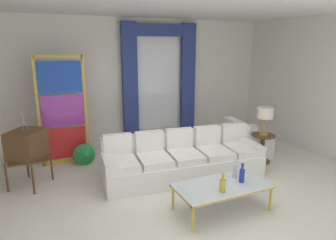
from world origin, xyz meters
name	(u,v)px	position (x,y,z in m)	size (l,w,h in m)	color
ground_plane	(186,195)	(0.00, 0.00, 0.00)	(16.00, 16.00, 0.00)	silver
wall_rear	(128,82)	(0.00, 3.06, 1.50)	(8.00, 0.12, 3.00)	white
wall_right	(324,87)	(3.66, 0.60, 1.50)	(0.12, 7.00, 3.00)	white
ceiling_slab	(166,5)	(0.00, 0.80, 3.02)	(8.00, 7.60, 0.04)	white
curtained_window	(160,72)	(0.76, 2.89, 1.74)	(2.00, 0.17, 2.70)	white
couch_white_long	(182,160)	(0.29, 0.73, 0.31)	(2.99, 1.21, 0.86)	white
coffee_table	(222,187)	(0.27, -0.62, 0.38)	(1.38, 0.69, 0.41)	silver
bottle_blue_decanter	(223,184)	(0.14, -0.81, 0.52)	(0.08, 0.08, 0.29)	gold
bottle_crystal_tall	(235,169)	(0.58, -0.49, 0.54)	(0.08, 0.08, 0.33)	silver
bottle_amber_squat	(242,174)	(0.58, -0.66, 0.53)	(0.08, 0.08, 0.30)	navy
vintage_tv	(27,146)	(-2.30, 1.41, 0.73)	(0.75, 0.77, 1.35)	brown
armchair_white	(245,142)	(2.06, 1.12, 0.29)	(0.94, 0.93, 0.80)	white
stained_glass_divider	(63,113)	(-1.62, 2.25, 1.06)	(0.95, 0.05, 2.20)	gold
peacock_figurine	(85,156)	(-1.29, 1.92, 0.22)	(0.44, 0.60, 0.50)	beige
round_side_table	(262,146)	(2.11, 0.63, 0.36)	(0.48, 0.48, 0.59)	brown
table_lamp_brass	(265,114)	(2.11, 0.63, 1.03)	(0.32, 0.32, 0.57)	#B29338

